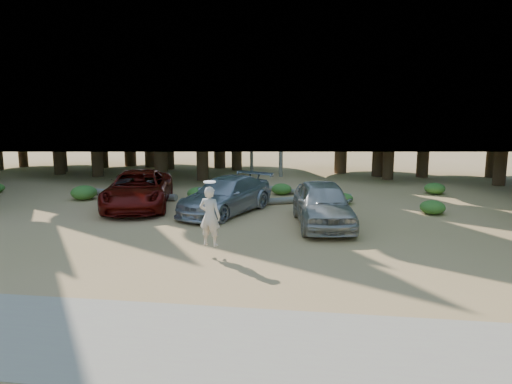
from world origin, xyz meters
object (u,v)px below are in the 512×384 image
silver_minivan_right (323,204)px  log_left (134,195)px  log_mid (289,191)px  frisbee_player (210,216)px  log_right (304,200)px  silver_minivan_center (226,195)px  red_pickup (138,189)px

silver_minivan_right → log_left: size_ratio=1.08×
log_mid → frisbee_player: bearing=-64.7°
log_right → silver_minivan_right: bearing=-100.9°
silver_minivan_center → log_right: 4.00m
red_pickup → silver_minivan_center: size_ratio=1.12×
silver_minivan_right → log_left: 9.76m
silver_minivan_center → red_pickup: bearing=-165.2°
silver_minivan_center → log_left: silver_minivan_center is taller
red_pickup → log_left: 2.24m
log_right → frisbee_player: bearing=-129.9°
silver_minivan_center → frisbee_player: (0.66, -5.68, 0.50)m
silver_minivan_center → log_left: bearing=176.1°
red_pickup → log_left: bearing=103.6°
silver_minivan_right → log_mid: size_ratio=1.55×
silver_minivan_right → silver_minivan_center: bearing=150.1°
silver_minivan_center → frisbee_player: size_ratio=2.59×
silver_minivan_center → log_left: size_ratio=1.12×
red_pickup → log_right: size_ratio=1.21×
silver_minivan_center → log_mid: size_ratio=1.61×
frisbee_player → log_mid: frisbee_player is taller
silver_minivan_center → frisbee_player: 5.74m
frisbee_player → log_left: (-5.59, 8.15, -1.07)m
log_left → log_mid: (7.20, 2.05, -0.03)m
silver_minivan_center → log_mid: bearing=85.9°
red_pickup → frisbee_player: (4.62, -6.23, 0.45)m
frisbee_player → silver_minivan_center: bearing=-72.9°
silver_minivan_right → log_left: silver_minivan_right is taller
silver_minivan_center → log_left: 5.54m
log_mid → log_right: bearing=-34.0°
log_mid → log_right: 2.22m
frisbee_player → log_right: size_ratio=0.42×
frisbee_player → log_mid: 10.39m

